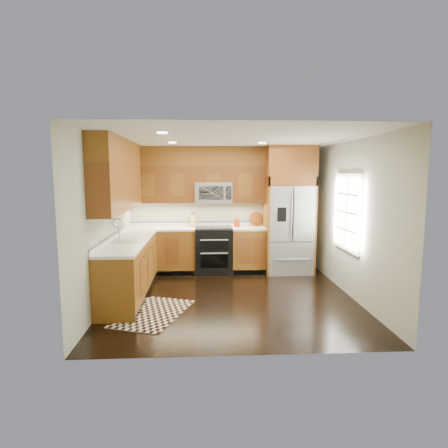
{
  "coord_description": "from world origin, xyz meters",
  "views": [
    {
      "loc": [
        -0.44,
        -5.98,
        2.04
      ],
      "look_at": [
        -0.09,
        0.6,
        1.16
      ],
      "focal_mm": 30.0,
      "sensor_mm": 36.0,
      "label": 1
    }
  ],
  "objects": [
    {
      "name": "sink_faucet",
      "position": [
        -1.73,
        0.23,
        0.99
      ],
      "size": [
        0.54,
        0.44,
        0.37
      ],
      "color": "#B2B2B7",
      "rests_on": "countertop"
    },
    {
      "name": "wall_right",
      "position": [
        2.0,
        0.0,
        1.3
      ],
      "size": [
        0.02,
        4.0,
        2.6
      ],
      "primitive_type": "cube",
      "color": "#B1B4A2",
      "rests_on": "ground"
    },
    {
      "name": "cutting_board",
      "position": [
        0.66,
        1.86,
        0.95
      ],
      "size": [
        0.41,
        0.41,
        0.02
      ],
      "primitive_type": "cylinder",
      "rotation": [
        0.0,
        0.0,
        0.37
      ],
      "color": "brown",
      "rests_on": "countertop"
    },
    {
      "name": "knife_block",
      "position": [
        -0.69,
        1.91,
        1.06
      ],
      "size": [
        0.11,
        0.15,
        0.29
      ],
      "color": "tan",
      "rests_on": "countertop"
    },
    {
      "name": "range",
      "position": [
        -0.25,
        1.67,
        0.47
      ],
      "size": [
        0.76,
        0.67,
        0.95
      ],
      "color": "black",
      "rests_on": "ground"
    },
    {
      "name": "window",
      "position": [
        1.98,
        0.2,
        1.4
      ],
      "size": [
        0.04,
        1.1,
        1.3
      ],
      "color": "white",
      "rests_on": "ground"
    },
    {
      "name": "rug",
      "position": [
        -1.2,
        -0.64,
        0.01
      ],
      "size": [
        1.19,
        1.53,
        0.01
      ],
      "primitive_type": "cube",
      "rotation": [
        0.0,
        0.0,
        -0.33
      ],
      "color": "black",
      "rests_on": "ground"
    },
    {
      "name": "countertop",
      "position": [
        -1.09,
        1.01,
        0.92
      ],
      "size": [
        2.86,
        3.01,
        0.04
      ],
      "color": "white",
      "rests_on": "base_cabinets"
    },
    {
      "name": "wall_back",
      "position": [
        0.0,
        2.0,
        1.3
      ],
      "size": [
        4.0,
        0.02,
        2.6
      ],
      "primitive_type": "cube",
      "color": "#B1B4A2",
      "rests_on": "ground"
    },
    {
      "name": "wall_left",
      "position": [
        -2.0,
        0.0,
        1.3
      ],
      "size": [
        0.02,
        4.0,
        2.6
      ],
      "primitive_type": "cube",
      "color": "#B1B4A2",
      "rests_on": "ground"
    },
    {
      "name": "refrigerator",
      "position": [
        1.3,
        1.63,
        1.3
      ],
      "size": [
        0.98,
        0.75,
        2.6
      ],
      "color": "#B2B2B7",
      "rests_on": "ground"
    },
    {
      "name": "upper_cabinets",
      "position": [
        -1.15,
        1.09,
        2.02
      ],
      "size": [
        2.85,
        3.0,
        1.15
      ],
      "color": "brown",
      "rests_on": "ground"
    },
    {
      "name": "utensil_crock",
      "position": [
        0.24,
        1.75,
        1.06
      ],
      "size": [
        0.13,
        0.13,
        0.36
      ],
      "color": "#B32916",
      "rests_on": "countertop"
    },
    {
      "name": "base_cabinets",
      "position": [
        -1.23,
        0.9,
        0.45
      ],
      "size": [
        2.85,
        3.0,
        0.9
      ],
      "color": "brown",
      "rests_on": "ground"
    },
    {
      "name": "microwave",
      "position": [
        -0.25,
        1.8,
        1.66
      ],
      "size": [
        0.76,
        0.4,
        0.42
      ],
      "color": "#B2B2B7",
      "rests_on": "ground"
    },
    {
      "name": "ground",
      "position": [
        0.0,
        0.0,
        0.0
      ],
      "size": [
        4.0,
        4.0,
        0.0
      ],
      "primitive_type": "plane",
      "color": "black",
      "rests_on": "ground"
    }
  ]
}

